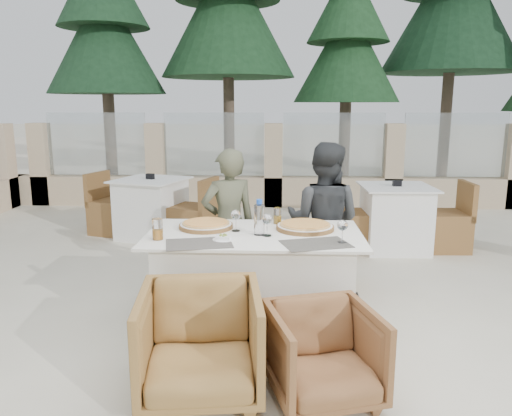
{
  "coord_description": "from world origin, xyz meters",
  "views": [
    {
      "loc": [
        0.04,
        -3.6,
        1.71
      ],
      "look_at": [
        -0.11,
        0.29,
        0.9
      ],
      "focal_mm": 35.0,
      "sensor_mm": 36.0,
      "label": 1
    }
  ],
  "objects_px": {
    "water_bottle": "(259,217)",
    "armchair_far_right": "(313,258)",
    "bg_table_b": "(395,218)",
    "wine_glass_corner": "(342,230)",
    "pizza_right": "(305,226)",
    "wine_glass_centre": "(236,219)",
    "dining_table": "(254,282)",
    "bg_table_a": "(152,208)",
    "diner_left": "(229,225)",
    "armchair_near_left": "(201,343)",
    "olive_dish": "(223,237)",
    "diner_right": "(323,222)",
    "beer_glass_right": "(277,216)",
    "beer_glass_left": "(158,229)",
    "armchair_far_left": "(215,270)",
    "wine_glass_near": "(267,224)",
    "armchair_near_right": "(324,355)",
    "pizza_left": "(206,225)"
  },
  "relations": [
    {
      "from": "water_bottle",
      "to": "armchair_far_right",
      "type": "height_order",
      "value": "water_bottle"
    },
    {
      "from": "bg_table_b",
      "to": "wine_glass_corner",
      "type": "bearing_deg",
      "value": -112.55
    },
    {
      "from": "pizza_right",
      "to": "wine_glass_centre",
      "type": "xyz_separation_m",
      "value": [
        -0.53,
        -0.07,
        0.06
      ]
    },
    {
      "from": "water_bottle",
      "to": "bg_table_b",
      "type": "height_order",
      "value": "water_bottle"
    },
    {
      "from": "dining_table",
      "to": "pizza_right",
      "type": "height_order",
      "value": "pizza_right"
    },
    {
      "from": "bg_table_a",
      "to": "diner_left",
      "type": "bearing_deg",
      "value": -41.32
    },
    {
      "from": "diner_left",
      "to": "armchair_near_left",
      "type": "bearing_deg",
      "value": 66.56
    },
    {
      "from": "water_bottle",
      "to": "olive_dish",
      "type": "bearing_deg",
      "value": -147.14
    },
    {
      "from": "pizza_right",
      "to": "diner_right",
      "type": "height_order",
      "value": "diner_right"
    },
    {
      "from": "dining_table",
      "to": "beer_glass_right",
      "type": "distance_m",
      "value": 0.58
    },
    {
      "from": "beer_glass_left",
      "to": "diner_right",
      "type": "distance_m",
      "value": 1.55
    },
    {
      "from": "wine_glass_corner",
      "to": "bg_table_a",
      "type": "height_order",
      "value": "wine_glass_corner"
    },
    {
      "from": "armchair_far_right",
      "to": "armchair_far_left",
      "type": "bearing_deg",
      "value": 34.02
    },
    {
      "from": "wine_glass_centre",
      "to": "water_bottle",
      "type": "bearing_deg",
      "value": -28.33
    },
    {
      "from": "wine_glass_centre",
      "to": "armchair_far_left",
      "type": "xyz_separation_m",
      "value": [
        -0.23,
        0.53,
        -0.59
      ]
    },
    {
      "from": "armchair_near_left",
      "to": "diner_left",
      "type": "distance_m",
      "value": 1.59
    },
    {
      "from": "wine_glass_corner",
      "to": "bg_table_a",
      "type": "relative_size",
      "value": 0.11
    },
    {
      "from": "dining_table",
      "to": "diner_left",
      "type": "bearing_deg",
      "value": 111.13
    },
    {
      "from": "armchair_far_right",
      "to": "wine_glass_near",
      "type": "bearing_deg",
      "value": 80.55
    },
    {
      "from": "diner_left",
      "to": "armchair_far_right",
      "type": "bearing_deg",
      "value": 176.54
    },
    {
      "from": "beer_glass_right",
      "to": "bg_table_a",
      "type": "height_order",
      "value": "beer_glass_right"
    },
    {
      "from": "bg_table_a",
      "to": "water_bottle",
      "type": "bearing_deg",
      "value": -43.26
    },
    {
      "from": "wine_glass_centre",
      "to": "beer_glass_right",
      "type": "bearing_deg",
      "value": 39.46
    },
    {
      "from": "wine_glass_corner",
      "to": "olive_dish",
      "type": "xyz_separation_m",
      "value": [
        -0.83,
        0.04,
        -0.07
      ]
    },
    {
      "from": "bg_table_b",
      "to": "diner_left",
      "type": "bearing_deg",
      "value": -140.6
    },
    {
      "from": "beer_glass_left",
      "to": "armchair_far_left",
      "type": "xyz_separation_m",
      "value": [
        0.31,
        0.79,
        -0.57
      ]
    },
    {
      "from": "armchair_near_left",
      "to": "armchair_near_right",
      "type": "height_order",
      "value": "armchair_near_left"
    },
    {
      "from": "dining_table",
      "to": "armchair_far_right",
      "type": "relative_size",
      "value": 2.54
    },
    {
      "from": "armchair_far_right",
      "to": "pizza_left",
      "type": "bearing_deg",
      "value": 54.27
    },
    {
      "from": "wine_glass_near",
      "to": "beer_glass_right",
      "type": "relative_size",
      "value": 1.42
    },
    {
      "from": "bg_table_a",
      "to": "wine_glass_centre",
      "type": "bearing_deg",
      "value": -45.43
    },
    {
      "from": "diner_left",
      "to": "armchair_near_right",
      "type": "bearing_deg",
      "value": 91.52
    },
    {
      "from": "pizza_left",
      "to": "armchair_far_right",
      "type": "relative_size",
      "value": 0.66
    },
    {
      "from": "wine_glass_near",
      "to": "bg_table_b",
      "type": "bearing_deg",
      "value": 57.41
    },
    {
      "from": "diner_left",
      "to": "wine_glass_corner",
      "type": "bearing_deg",
      "value": 111.65
    },
    {
      "from": "armchair_far_right",
      "to": "bg_table_a",
      "type": "distance_m",
      "value": 2.64
    },
    {
      "from": "diner_right",
      "to": "beer_glass_right",
      "type": "bearing_deg",
      "value": 61.33
    },
    {
      "from": "water_bottle",
      "to": "diner_left",
      "type": "bearing_deg",
      "value": 112.72
    },
    {
      "from": "beer_glass_right",
      "to": "armchair_far_left",
      "type": "relative_size",
      "value": 0.21
    },
    {
      "from": "wine_glass_near",
      "to": "armchair_near_left",
      "type": "bearing_deg",
      "value": -114.64
    },
    {
      "from": "diner_left",
      "to": "diner_right",
      "type": "bearing_deg",
      "value": 159.32
    },
    {
      "from": "pizza_left",
      "to": "beer_glass_left",
      "type": "distance_m",
      "value": 0.46
    },
    {
      "from": "wine_glass_centre",
      "to": "wine_glass_near",
      "type": "xyz_separation_m",
      "value": [
        0.24,
        -0.13,
        0.0
      ]
    },
    {
      "from": "wine_glass_centre",
      "to": "beer_glass_right",
      "type": "height_order",
      "value": "wine_glass_centre"
    },
    {
      "from": "armchair_far_left",
      "to": "diner_left",
      "type": "relative_size",
      "value": 0.45
    },
    {
      "from": "beer_glass_left",
      "to": "armchair_near_right",
      "type": "xyz_separation_m",
      "value": [
        1.12,
        -0.71,
        -0.56
      ]
    },
    {
      "from": "armchair_near_left",
      "to": "bg_table_b",
      "type": "distance_m",
      "value": 3.65
    },
    {
      "from": "pizza_left",
      "to": "armchair_near_right",
      "type": "bearing_deg",
      "value": -51.89
    },
    {
      "from": "wine_glass_near",
      "to": "beer_glass_right",
      "type": "distance_m",
      "value": 0.4
    },
    {
      "from": "bg_table_a",
      "to": "bg_table_b",
      "type": "distance_m",
      "value": 3.07
    }
  ]
}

